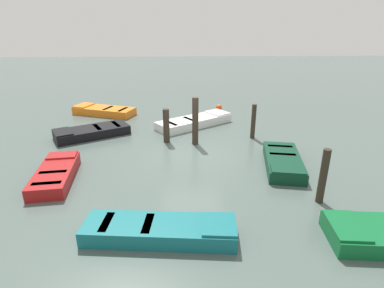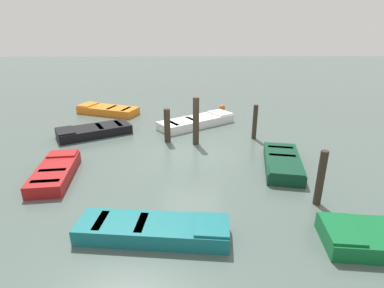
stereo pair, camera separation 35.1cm
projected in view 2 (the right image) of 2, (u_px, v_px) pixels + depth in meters
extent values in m
plane|color=#4C5B56|center=(192.00, 152.00, 12.40)|extent=(80.00, 80.00, 0.00)
cube|color=black|center=(94.00, 131.00, 14.24)|extent=(2.72, 3.46, 0.40)
cube|color=gray|center=(94.00, 128.00, 14.19)|extent=(2.23, 2.90, 0.04)
cube|color=black|center=(65.00, 131.00, 13.57)|extent=(1.38, 1.19, 0.06)
cube|color=#776E5D|center=(99.00, 126.00, 14.28)|extent=(0.99, 0.67, 0.04)
cube|color=#776E5D|center=(118.00, 124.00, 14.70)|extent=(0.99, 0.67, 0.04)
cube|color=orange|center=(108.00, 110.00, 17.69)|extent=(2.40, 3.68, 0.40)
cube|color=black|center=(108.00, 108.00, 17.64)|extent=(1.96, 3.10, 0.04)
cube|color=orange|center=(88.00, 104.00, 18.04)|extent=(1.32, 1.11, 0.06)
cube|color=black|center=(112.00, 108.00, 17.54)|extent=(0.98, 0.53, 0.04)
cube|color=black|center=(126.00, 109.00, 17.23)|extent=(0.98, 0.53, 0.04)
cube|color=maroon|center=(55.00, 173.00, 10.23)|extent=(2.88, 1.40, 0.40)
cube|color=black|center=(54.00, 169.00, 10.18)|extent=(2.44, 1.12, 0.04)
cube|color=maroon|center=(62.00, 154.00, 11.15)|extent=(0.72, 1.05, 0.06)
cube|color=black|center=(52.00, 170.00, 9.97)|extent=(0.30, 0.87, 0.04)
cube|color=black|center=(45.00, 182.00, 9.27)|extent=(0.30, 0.87, 0.04)
cube|color=#0C3823|center=(282.00, 163.00, 10.97)|extent=(3.09, 1.73, 0.40)
cube|color=maroon|center=(283.00, 159.00, 10.92)|extent=(2.61, 1.39, 0.04)
cube|color=#0C3823|center=(287.00, 171.00, 9.84)|extent=(0.84, 1.18, 0.06)
cube|color=maroon|center=(282.00, 156.00, 11.11)|extent=(0.37, 0.96, 0.04)
cube|color=maroon|center=(280.00, 147.00, 11.84)|extent=(0.37, 0.96, 0.04)
cube|color=silver|center=(196.00, 122.00, 15.58)|extent=(3.30, 4.00, 0.40)
cube|color=#334772|center=(196.00, 119.00, 15.53)|extent=(2.73, 3.35, 0.04)
cube|color=silver|center=(220.00, 113.00, 16.34)|extent=(1.42, 1.36, 0.06)
cube|color=navy|center=(192.00, 119.00, 15.35)|extent=(0.91, 0.72, 0.04)
cube|color=navy|center=(173.00, 123.00, 14.76)|extent=(0.91, 0.72, 0.04)
cube|color=#14666B|center=(153.00, 230.00, 7.38)|extent=(1.37, 3.71, 0.40)
cube|color=beige|center=(153.00, 225.00, 7.33)|extent=(1.10, 3.15, 0.04)
cube|color=#14666B|center=(212.00, 225.00, 7.19)|extent=(1.00, 0.88, 0.06)
cube|color=#9B9789|center=(141.00, 223.00, 7.34)|extent=(0.82, 0.28, 0.04)
cube|color=#9B9789|center=(101.00, 221.00, 7.41)|extent=(0.82, 0.28, 0.04)
cube|color=#0F602D|center=(341.00, 228.00, 7.06)|extent=(1.26, 0.86, 0.06)
cylinder|color=#33281E|center=(196.00, 121.00, 12.87)|extent=(0.26, 0.26, 2.03)
cylinder|color=#33281E|center=(255.00, 122.00, 13.61)|extent=(0.20, 0.20, 1.55)
cylinder|color=#33281E|center=(167.00, 126.00, 13.25)|extent=(0.27, 0.27, 1.47)
cylinder|color=#33281E|center=(321.00, 178.00, 8.53)|extent=(0.21, 0.21, 1.64)
cylinder|color=#262626|center=(222.00, 112.00, 17.91)|extent=(0.16, 0.16, 0.12)
sphere|color=#E54C19|center=(222.00, 108.00, 17.83)|extent=(0.36, 0.36, 0.36)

